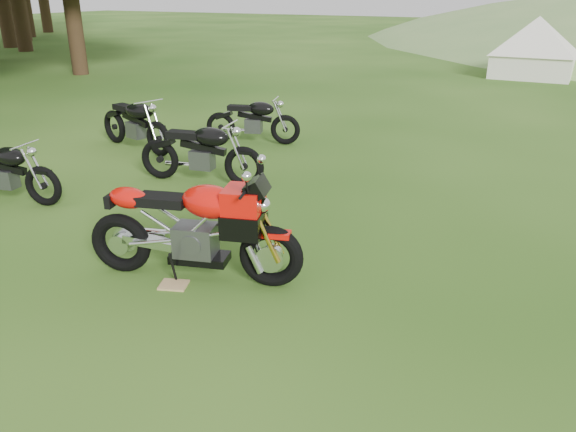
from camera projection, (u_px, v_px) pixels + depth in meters
The scene contains 9 objects.
ground at pixel (271, 311), 5.45m from camera, with size 120.00×120.00×0.00m, color #1D460F.
treeline at pixel (53, 55), 26.30m from camera, with size 28.00×32.00×14.00m, color black, non-canonical shape.
sport_motorcycle at pixel (192, 220), 5.83m from camera, with size 2.24×0.56×1.34m, color red, non-canonical shape.
plywood_board at pixel (174, 285), 5.90m from camera, with size 0.29×0.23×0.02m, color tan.
vintage_moto_a at pixel (3, 170), 8.08m from camera, with size 1.84×0.43×0.97m, color black, non-canonical shape.
vintage_moto_b at pixel (200, 150), 8.84m from camera, with size 2.04×0.47×1.07m, color black, non-canonical shape.
vintage_moto_c at pixel (252, 119), 11.18m from camera, with size 1.86×0.43×0.98m, color black, non-canonical shape.
vintage_moto_d at pixel (135, 122), 10.71m from camera, with size 2.05×0.47×1.08m, color black, non-canonical shape.
tent_left at pixel (536, 44), 19.47m from camera, with size 2.60×2.60×2.25m, color white, non-canonical shape.
Camera 1 is at (2.31, -4.10, 2.91)m, focal length 35.00 mm.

